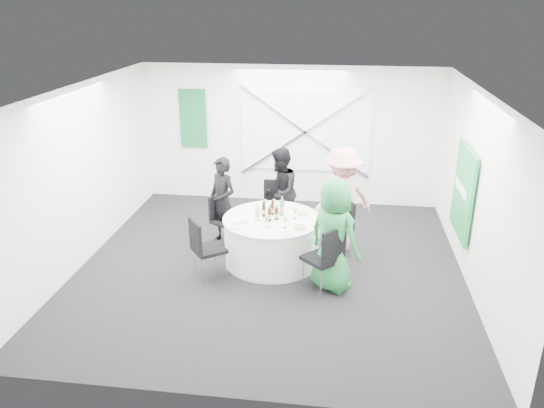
# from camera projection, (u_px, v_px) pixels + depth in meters

# --- Properties ---
(floor) EXTENTS (6.00, 6.00, 0.00)m
(floor) POSITION_uv_depth(u_px,v_px,m) (270.00, 267.00, 8.46)
(floor) COLOR black
(floor) RESTS_ON ground
(ceiling) EXTENTS (6.00, 6.00, 0.00)m
(ceiling) POSITION_uv_depth(u_px,v_px,m) (270.00, 90.00, 7.44)
(ceiling) COLOR silver
(ceiling) RESTS_ON wall_back
(wall_back) EXTENTS (6.00, 0.00, 6.00)m
(wall_back) POSITION_uv_depth(u_px,v_px,m) (290.00, 136.00, 10.72)
(wall_back) COLOR white
(wall_back) RESTS_ON floor
(wall_front) EXTENTS (6.00, 0.00, 6.00)m
(wall_front) POSITION_uv_depth(u_px,v_px,m) (228.00, 284.00, 5.18)
(wall_front) COLOR white
(wall_front) RESTS_ON floor
(wall_left) EXTENTS (0.00, 6.00, 6.00)m
(wall_left) POSITION_uv_depth(u_px,v_px,m) (81.00, 176.00, 8.32)
(wall_left) COLOR white
(wall_left) RESTS_ON floor
(wall_right) EXTENTS (0.00, 6.00, 6.00)m
(wall_right) POSITION_uv_depth(u_px,v_px,m) (478.00, 193.00, 7.58)
(wall_right) COLOR white
(wall_right) RESTS_ON floor
(window_panel) EXTENTS (2.60, 0.03, 1.60)m
(window_panel) POSITION_uv_depth(u_px,v_px,m) (305.00, 132.00, 10.60)
(window_panel) COLOR silver
(window_panel) RESTS_ON wall_back
(window_brace_a) EXTENTS (2.63, 0.05, 1.84)m
(window_brace_a) POSITION_uv_depth(u_px,v_px,m) (305.00, 132.00, 10.57)
(window_brace_a) COLOR silver
(window_brace_a) RESTS_ON window_panel
(window_brace_b) EXTENTS (2.63, 0.05, 1.84)m
(window_brace_b) POSITION_uv_depth(u_px,v_px,m) (305.00, 132.00, 10.57)
(window_brace_b) COLOR silver
(window_brace_b) RESTS_ON window_panel
(green_banner) EXTENTS (0.55, 0.04, 1.20)m
(green_banner) POSITION_uv_depth(u_px,v_px,m) (193.00, 119.00, 10.81)
(green_banner) COLOR #146535
(green_banner) RESTS_ON wall_back
(green_sign) EXTENTS (0.05, 1.20, 1.40)m
(green_sign) POSITION_uv_depth(u_px,v_px,m) (463.00, 192.00, 8.21)
(green_sign) COLOR #198E3C
(green_sign) RESTS_ON wall_right
(banquet_table) EXTENTS (1.56, 1.56, 0.76)m
(banquet_table) POSITION_uv_depth(u_px,v_px,m) (272.00, 240.00, 8.50)
(banquet_table) COLOR silver
(banquet_table) RESTS_ON floor
(chair_back) EXTENTS (0.47, 0.48, 0.97)m
(chair_back) POSITION_uv_depth(u_px,v_px,m) (275.00, 203.00, 9.51)
(chair_back) COLOR black
(chair_back) RESTS_ON floor
(chair_back_left) EXTENTS (0.54, 0.53, 0.85)m
(chair_back_left) POSITION_uv_depth(u_px,v_px,m) (221.00, 216.00, 9.13)
(chair_back_left) COLOR black
(chair_back_left) RESTS_ON floor
(chair_back_right) EXTENTS (0.56, 0.55, 0.93)m
(chair_back_right) POSITION_uv_depth(u_px,v_px,m) (342.00, 223.00, 8.73)
(chair_back_right) COLOR black
(chair_back_right) RESTS_ON floor
(chair_front_right) EXTENTS (0.66, 0.66, 1.03)m
(chair_front_right) POSITION_uv_depth(u_px,v_px,m) (327.00, 254.00, 7.53)
(chair_front_right) COLOR black
(chair_front_right) RESTS_ON floor
(chair_front_left) EXTENTS (0.62, 0.62, 0.97)m
(chair_front_left) POSITION_uv_depth(u_px,v_px,m) (203.00, 245.00, 7.90)
(chair_front_left) COLOR black
(chair_front_left) RESTS_ON floor
(person_man_back_left) EXTENTS (0.67, 0.61, 1.53)m
(person_man_back_left) POSITION_uv_depth(u_px,v_px,m) (222.00, 201.00, 9.04)
(person_man_back_left) COLOR black
(person_man_back_left) RESTS_ON floor
(person_man_back) EXTENTS (0.43, 0.77, 1.58)m
(person_man_back) POSITION_uv_depth(u_px,v_px,m) (280.00, 192.00, 9.42)
(person_man_back) COLOR black
(person_man_back) RESTS_ON floor
(person_woman_pink) EXTENTS (1.26, 1.04, 1.78)m
(person_woman_pink) POSITION_uv_depth(u_px,v_px,m) (342.00, 200.00, 8.76)
(person_woman_pink) COLOR pink
(person_woman_pink) RESTS_ON floor
(person_woman_green) EXTENTS (0.98, 0.91, 1.68)m
(person_woman_green) POSITION_uv_depth(u_px,v_px,m) (334.00, 236.00, 7.56)
(person_woman_green) COLOR #23823E
(person_woman_green) RESTS_ON floor
(plate_back) EXTENTS (0.27, 0.27, 0.01)m
(plate_back) POSITION_uv_depth(u_px,v_px,m) (278.00, 206.00, 8.84)
(plate_back) COLOR white
(plate_back) RESTS_ON banquet_table
(plate_back_left) EXTENTS (0.29, 0.29, 0.01)m
(plate_back_left) POSITION_uv_depth(u_px,v_px,m) (243.00, 210.00, 8.66)
(plate_back_left) COLOR white
(plate_back_left) RESTS_ON banquet_table
(plate_back_right) EXTENTS (0.28, 0.28, 0.04)m
(plate_back_right) POSITION_uv_depth(u_px,v_px,m) (303.00, 214.00, 8.50)
(plate_back_right) COLOR white
(plate_back_right) RESTS_ON banquet_table
(plate_front_right) EXTENTS (0.28, 0.28, 0.04)m
(plate_front_right) POSITION_uv_depth(u_px,v_px,m) (300.00, 228.00, 7.98)
(plate_front_right) COLOR white
(plate_front_right) RESTS_ON banquet_table
(plate_front_left) EXTENTS (0.25, 0.25, 0.01)m
(plate_front_left) POSITION_uv_depth(u_px,v_px,m) (239.00, 226.00, 8.06)
(plate_front_left) COLOR white
(plate_front_left) RESTS_ON banquet_table
(napkin) EXTENTS (0.22, 0.20, 0.05)m
(napkin) POSITION_uv_depth(u_px,v_px,m) (239.00, 221.00, 8.15)
(napkin) COLOR silver
(napkin) RESTS_ON plate_front_left
(beer_bottle_a) EXTENTS (0.06, 0.06, 0.26)m
(beer_bottle_a) POSITION_uv_depth(u_px,v_px,m) (264.00, 210.00, 8.40)
(beer_bottle_a) COLOR #3C200B
(beer_bottle_a) RESTS_ON banquet_table
(beer_bottle_b) EXTENTS (0.06, 0.06, 0.26)m
(beer_bottle_b) POSITION_uv_depth(u_px,v_px,m) (272.00, 209.00, 8.46)
(beer_bottle_b) COLOR #3C200B
(beer_bottle_b) RESTS_ON banquet_table
(beer_bottle_c) EXTENTS (0.06, 0.06, 0.24)m
(beer_bottle_c) POSITION_uv_depth(u_px,v_px,m) (277.00, 214.00, 8.28)
(beer_bottle_c) COLOR #3C200B
(beer_bottle_c) RESTS_ON banquet_table
(beer_bottle_d) EXTENTS (0.06, 0.06, 0.26)m
(beer_bottle_d) POSITION_uv_depth(u_px,v_px,m) (270.00, 215.00, 8.23)
(beer_bottle_d) COLOR #3C200B
(beer_bottle_d) RESTS_ON banquet_table
(green_water_bottle) EXTENTS (0.08, 0.08, 0.32)m
(green_water_bottle) POSITION_uv_depth(u_px,v_px,m) (282.00, 208.00, 8.43)
(green_water_bottle) COLOR green
(green_water_bottle) RESTS_ON banquet_table
(clear_water_bottle) EXTENTS (0.08, 0.08, 0.29)m
(clear_water_bottle) POSITION_uv_depth(u_px,v_px,m) (257.00, 213.00, 8.25)
(clear_water_bottle) COLOR silver
(clear_water_bottle) RESTS_ON banquet_table
(wine_glass_a) EXTENTS (0.07, 0.07, 0.17)m
(wine_glass_a) POSITION_uv_depth(u_px,v_px,m) (285.00, 220.00, 7.97)
(wine_glass_a) COLOR white
(wine_glass_a) RESTS_ON banquet_table
(wine_glass_b) EXTENTS (0.07, 0.07, 0.17)m
(wine_glass_b) POSITION_uv_depth(u_px,v_px,m) (295.00, 211.00, 8.31)
(wine_glass_b) COLOR white
(wine_glass_b) RESTS_ON banquet_table
(wine_glass_c) EXTENTS (0.07, 0.07, 0.17)m
(wine_glass_c) POSITION_uv_depth(u_px,v_px,m) (267.00, 220.00, 7.99)
(wine_glass_c) COLOR white
(wine_glass_c) RESTS_ON banquet_table
(wine_glass_d) EXTENTS (0.07, 0.07, 0.17)m
(wine_glass_d) POSITION_uv_depth(u_px,v_px,m) (274.00, 202.00, 8.66)
(wine_glass_d) COLOR white
(wine_glass_d) RESTS_ON banquet_table
(wine_glass_e) EXTENTS (0.07, 0.07, 0.17)m
(wine_glass_e) POSITION_uv_depth(u_px,v_px,m) (265.00, 202.00, 8.66)
(wine_glass_e) COLOR white
(wine_glass_e) RESTS_ON banquet_table
(fork_a) EXTENTS (0.12, 0.12, 0.01)m
(fork_a) POSITION_uv_depth(u_px,v_px,m) (285.00, 232.00, 7.86)
(fork_a) COLOR silver
(fork_a) RESTS_ON banquet_table
(knife_a) EXTENTS (0.11, 0.12, 0.01)m
(knife_a) POSITION_uv_depth(u_px,v_px,m) (304.00, 226.00, 8.09)
(knife_a) COLOR silver
(knife_a) RESTS_ON banquet_table
(fork_b) EXTENTS (0.12, 0.12, 0.01)m
(fork_b) POSITION_uv_depth(u_px,v_px,m) (237.00, 223.00, 8.18)
(fork_b) COLOR silver
(fork_b) RESTS_ON banquet_table
(knife_b) EXTENTS (0.11, 0.12, 0.01)m
(knife_b) POSITION_uv_depth(u_px,v_px,m) (247.00, 229.00, 7.96)
(knife_b) COLOR silver
(knife_b) RESTS_ON banquet_table
(fork_c) EXTENTS (0.08, 0.14, 0.01)m
(fork_c) POSITION_uv_depth(u_px,v_px,m) (308.00, 217.00, 8.39)
(fork_c) COLOR silver
(fork_c) RESTS_ON banquet_table
(knife_c) EXTENTS (0.09, 0.14, 0.01)m
(knife_c) POSITION_uv_depth(u_px,v_px,m) (298.00, 209.00, 8.71)
(knife_c) COLOR silver
(knife_c) RESTS_ON banquet_table
(fork_d) EXTENTS (0.08, 0.14, 0.01)m
(fork_d) POSITION_uv_depth(u_px,v_px,m) (249.00, 208.00, 8.77)
(fork_d) COLOR silver
(fork_d) RESTS_ON banquet_table
(knife_d) EXTENTS (0.10, 0.13, 0.01)m
(knife_d) POSITION_uv_depth(u_px,v_px,m) (240.00, 212.00, 8.58)
(knife_d) COLOR silver
(knife_d) RESTS_ON banquet_table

